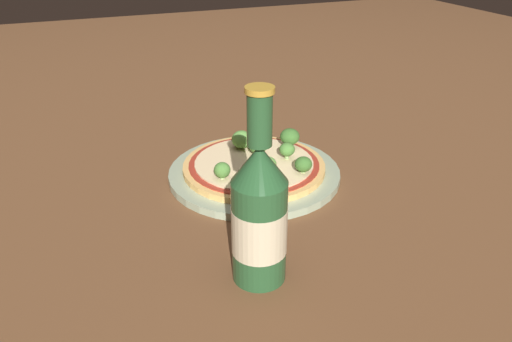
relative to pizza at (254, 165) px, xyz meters
name	(u,v)px	position (x,y,z in m)	size (l,w,h in m)	color
ground_plane	(252,173)	(-0.01, 0.00, -0.02)	(3.00, 3.00, 0.00)	brown
plate	(256,173)	(0.00, 0.00, -0.01)	(0.28, 0.28, 0.01)	#93A384
pizza	(254,165)	(0.00, 0.00, 0.00)	(0.23, 0.23, 0.01)	tan
broccoli_floret_0	(242,139)	(-0.06, 0.00, 0.02)	(0.03, 0.03, 0.03)	#89A866
broccoli_floret_1	(258,146)	(-0.02, 0.01, 0.02)	(0.03, 0.03, 0.03)	#89A866
broccoli_floret_2	(287,150)	(0.01, 0.05, 0.02)	(0.03, 0.03, 0.03)	#89A866
broccoli_floret_3	(268,165)	(0.04, 0.00, 0.02)	(0.03, 0.03, 0.03)	#89A866
broccoli_floret_4	(303,164)	(0.06, 0.06, 0.02)	(0.03, 0.03, 0.03)	#89A866
broccoli_floret_5	(290,137)	(-0.03, 0.08, 0.03)	(0.03, 0.03, 0.03)	#89A866
broccoli_floret_6	(222,170)	(0.04, -0.07, 0.02)	(0.03, 0.03, 0.03)	#89A866
beer_bottle	(259,214)	(0.24, -0.09, 0.07)	(0.06, 0.06, 0.23)	#234C28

